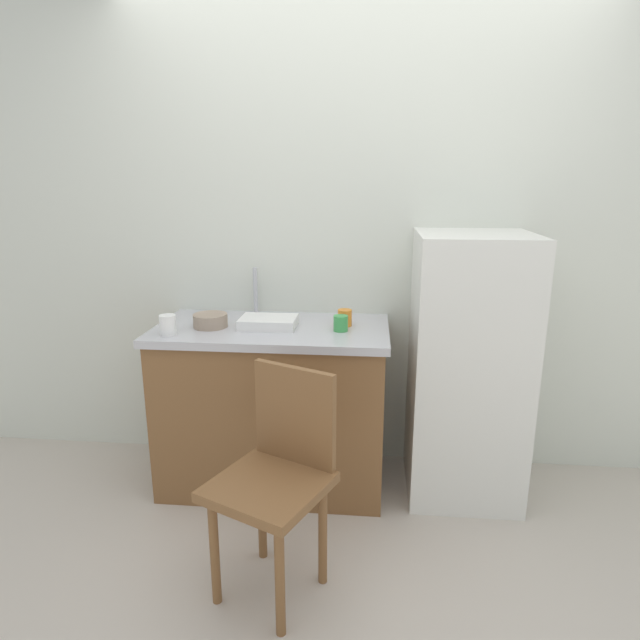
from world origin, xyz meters
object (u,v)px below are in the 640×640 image
object	(u,v)px
cup_orange	(345,318)
terracotta_bowl	(210,320)
chair	(278,472)
dish_tray	(268,322)
cup_green	(341,323)
cup_white	(168,325)
refrigerator	(467,367)

from	to	relation	value
cup_orange	terracotta_bowl	bearing A→B (deg)	-172.60
chair	terracotta_bowl	size ratio (longest dim) A/B	5.19
dish_tray	cup_green	world-z (taller)	cup_green
cup_green	terracotta_bowl	bearing A→B (deg)	179.19
terracotta_bowl	cup_white	xyz separation A→B (m)	(-0.16, -0.16, 0.02)
cup_orange	dish_tray	bearing A→B (deg)	-170.81
terracotta_bowl	cup_green	size ratio (longest dim) A/B	2.22
terracotta_bowl	cup_orange	world-z (taller)	cup_orange
cup_green	cup_orange	xyz separation A→B (m)	(0.01, 0.10, 0.00)
chair	terracotta_bowl	world-z (taller)	terracotta_bowl
dish_tray	cup_green	size ratio (longest dim) A/B	3.63
chair	cup_green	world-z (taller)	cup_green
refrigerator	chair	size ratio (longest dim) A/B	1.51
dish_tray	cup_orange	distance (m)	0.39
refrigerator	cup_orange	distance (m)	0.66
cup_orange	cup_white	distance (m)	0.87
chair	cup_orange	bearing A→B (deg)	100.11
dish_tray	cup_green	bearing A→B (deg)	-5.45
chair	terracotta_bowl	bearing A→B (deg)	147.50
dish_tray	cup_green	distance (m)	0.37
cup_white	chair	bearing A→B (deg)	-42.07
dish_tray	chair	bearing A→B (deg)	-77.16
cup_white	dish_tray	bearing A→B (deg)	22.24
cup_green	dish_tray	bearing A→B (deg)	174.55
dish_tray	cup_orange	xyz separation A→B (m)	(0.38, 0.06, 0.02)
dish_tray	terracotta_bowl	distance (m)	0.29
cup_green	cup_orange	size ratio (longest dim) A/B	0.92
refrigerator	dish_tray	size ratio (longest dim) A/B	4.80
refrigerator	cup_orange	bearing A→B (deg)	178.32
dish_tray	terracotta_bowl	bearing A→B (deg)	-174.97
cup_white	cup_green	bearing A→B (deg)	10.36
dish_tray	terracotta_bowl	size ratio (longest dim) A/B	1.63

